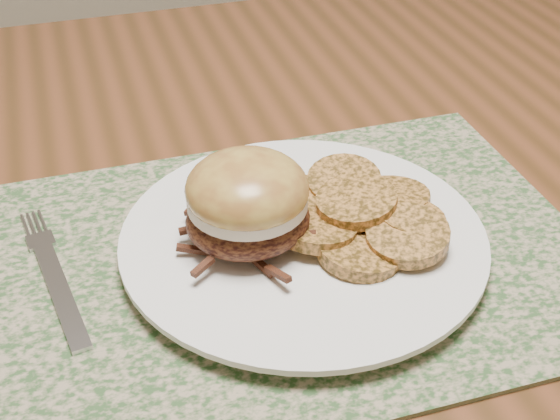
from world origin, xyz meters
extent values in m
cube|color=brown|center=(0.00, 0.00, 0.73)|extent=(1.50, 0.90, 0.04)
cube|color=#33552B|center=(-0.05, -0.08, 0.75)|extent=(0.45, 0.33, 0.00)
cylinder|color=white|center=(-0.04, -0.08, 0.76)|extent=(0.26, 0.26, 0.02)
ellipsoid|color=black|center=(-0.08, -0.07, 0.79)|extent=(0.11, 0.11, 0.04)
cylinder|color=beige|center=(-0.08, -0.07, 0.81)|extent=(0.11, 0.11, 0.01)
ellipsoid|color=#AF8839|center=(-0.08, -0.07, 0.81)|extent=(0.11, 0.11, 0.05)
cylinder|color=#B77735|center=(-0.03, -0.05, 0.77)|extent=(0.08, 0.08, 0.01)
cylinder|color=#B77735|center=(0.00, -0.04, 0.78)|extent=(0.07, 0.07, 0.02)
cylinder|color=#B77735|center=(0.03, -0.06, 0.77)|extent=(0.09, 0.09, 0.02)
cylinder|color=#B77735|center=(-0.04, -0.09, 0.78)|extent=(0.09, 0.09, 0.02)
cylinder|color=#B77735|center=(0.00, -0.07, 0.79)|extent=(0.09, 0.09, 0.02)
cylinder|color=#B77735|center=(0.03, -0.10, 0.78)|extent=(0.06, 0.06, 0.02)
cylinder|color=#B77735|center=(-0.01, -0.12, 0.77)|extent=(0.07, 0.07, 0.02)
cylinder|color=#B77735|center=(0.02, -0.12, 0.78)|extent=(0.08, 0.08, 0.02)
cube|color=silver|center=(-0.22, -0.08, 0.76)|extent=(0.03, 0.12, 0.00)
cube|color=silver|center=(-0.23, -0.01, 0.76)|extent=(0.02, 0.02, 0.00)
camera|label=1|loc=(-0.20, -0.52, 1.13)|focal=50.00mm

